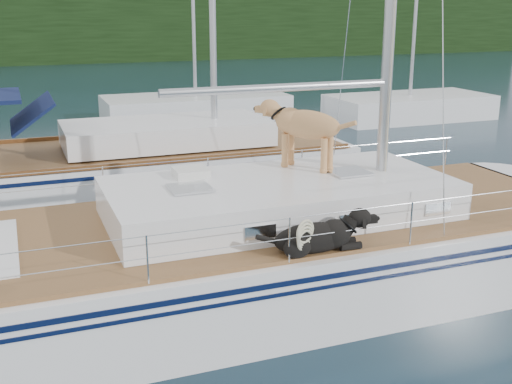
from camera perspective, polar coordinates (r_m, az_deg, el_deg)
name	(u,v)px	position (r m, az deg, el deg)	size (l,w,h in m)	color
ground	(231,297)	(10.12, -2.27, -9.32)	(120.00, 120.00, 0.00)	black
tree_line	(42,24)	(53.75, -18.50, 13.96)	(90.00, 3.00, 6.00)	black
shore_bank	(44,55)	(55.06, -18.35, 11.50)	(92.00, 1.00, 1.20)	#595147
main_sailboat	(237,255)	(9.87, -1.72, -5.64)	(12.00, 3.80, 14.01)	white
neighbor_sailboat	(123,170)	(15.49, -11.76, 1.92)	(11.00, 3.50, 13.30)	white
bg_boat_center	(196,108)	(25.90, -5.38, 7.46)	(7.20, 3.00, 11.65)	white
bg_boat_east	(409,107)	(26.58, 13.46, 7.33)	(6.40, 3.00, 11.65)	white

